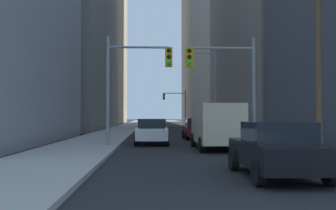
% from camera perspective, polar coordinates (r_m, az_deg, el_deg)
% --- Properties ---
extents(sidewalk_left, '(3.76, 160.00, 0.15)m').
position_cam_1_polar(sidewalk_left, '(53.62, -6.49, -3.39)').
color(sidewalk_left, '#9E9E99').
rests_on(sidewalk_left, ground).
extents(sidewalk_right, '(3.76, 160.00, 0.15)m').
position_cam_1_polar(sidewalk_right, '(53.95, 4.74, -3.39)').
color(sidewalk_right, '#9E9E99').
rests_on(sidewalk_right, ground).
extents(cargo_van_beige, '(2.16, 5.23, 2.26)m').
position_cam_1_polar(cargo_van_beige, '(19.30, 7.26, -2.83)').
color(cargo_van_beige, '#C6B793').
rests_on(cargo_van_beige, ground).
extents(sedan_black, '(1.95, 4.24, 1.52)m').
position_cam_1_polar(sedan_black, '(10.81, 15.98, -6.43)').
color(sedan_black, black).
rests_on(sedan_black, ground).
extents(sedan_white, '(1.95, 4.21, 1.52)m').
position_cam_1_polar(sedan_white, '(22.51, -2.50, -3.99)').
color(sedan_white, white).
rests_on(sedan_white, ground).
extents(sedan_maroon, '(1.95, 4.22, 1.52)m').
position_cam_1_polar(sedan_maroon, '(27.80, 4.40, -3.55)').
color(sedan_maroon, maroon).
rests_on(sedan_maroon, ground).
extents(traffic_signal_near_left, '(3.56, 0.44, 6.00)m').
position_cam_1_polar(traffic_signal_near_left, '(20.47, -4.86, 4.92)').
color(traffic_signal_near_left, gray).
rests_on(traffic_signal_near_left, ground).
extents(traffic_signal_near_right, '(3.84, 0.44, 6.00)m').
position_cam_1_polar(traffic_signal_near_right, '(20.85, 8.50, 4.85)').
color(traffic_signal_near_right, gray).
rests_on(traffic_signal_near_right, ground).
extents(traffic_signal_far_right, '(3.76, 0.44, 6.00)m').
position_cam_1_polar(traffic_signal_far_right, '(61.28, 1.14, 0.52)').
color(traffic_signal_far_right, gray).
rests_on(traffic_signal_far_right, ground).
extents(utility_pole_right, '(2.20, 0.28, 10.24)m').
position_cam_1_polar(utility_pole_right, '(18.04, 21.69, 10.33)').
color(utility_pole_right, brown).
rests_on(utility_pole_right, ground).
extents(street_lamp_right, '(2.75, 0.32, 7.50)m').
position_cam_1_polar(street_lamp_right, '(33.83, 6.38, 3.24)').
color(street_lamp_right, gray).
rests_on(street_lamp_right, ground).
extents(building_left_far_tower, '(21.25, 27.61, 49.32)m').
position_cam_1_polar(building_left_far_tower, '(95.58, -13.22, 12.27)').
color(building_left_far_tower, tan).
rests_on(building_left_far_tower, ground).
extents(building_right_mid_block, '(19.04, 29.64, 33.60)m').
position_cam_1_polar(building_right_mid_block, '(54.61, 19.17, 14.48)').
color(building_right_mid_block, gray).
rests_on(building_right_mid_block, ground).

